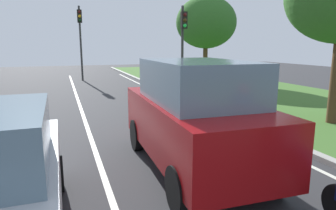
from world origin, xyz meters
TOP-DOWN VIEW (x-y plane):
  - ground_plane at (0.00, 14.00)m, footprint 60.00×60.00m
  - lane_line_center at (-0.70, 14.00)m, footprint 0.12×32.00m
  - lane_line_right_edge at (3.60, 14.00)m, footprint 0.12×32.00m
  - grass_verge_right at (8.50, 14.00)m, footprint 9.00×48.00m
  - curb_right at (4.10, 14.00)m, footprint 0.24×48.00m
  - car_suv_ahead at (1.14, 8.23)m, footprint 2.08×4.55m
  - traffic_light_near_right at (5.01, 18.33)m, footprint 0.32×0.50m
  - traffic_light_far_median at (0.11, 25.96)m, footprint 0.32×0.50m
  - tree_roadside_far at (8.23, 22.08)m, footprint 4.13×4.13m

SIDE VIEW (x-z plane):
  - ground_plane at x=0.00m, z-range 0.00..0.00m
  - lane_line_center at x=-0.70m, z-range 0.00..0.01m
  - lane_line_right_edge at x=3.60m, z-range 0.00..0.01m
  - grass_verge_right at x=8.50m, z-range 0.00..0.06m
  - curb_right at x=4.10m, z-range 0.00..0.12m
  - car_suv_ahead at x=1.14m, z-range 0.03..2.31m
  - traffic_light_near_right at x=5.01m, z-range 0.78..5.45m
  - traffic_light_far_median at x=0.11m, z-range 0.91..6.26m
  - tree_roadside_far at x=8.23m, z-range 1.16..7.03m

